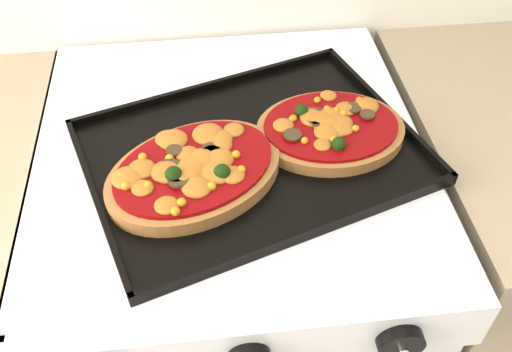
{
  "coord_description": "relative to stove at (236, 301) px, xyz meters",
  "views": [
    {
      "loc": [
        -0.05,
        1.05,
        1.5
      ],
      "look_at": [
        0.02,
        1.61,
        0.92
      ],
      "focal_mm": 40.0,
      "sensor_mm": 36.0,
      "label": 1
    }
  ],
  "objects": [
    {
      "name": "pizza_left",
      "position": [
        -0.05,
        -0.09,
        0.48
      ],
      "size": [
        0.31,
        0.28,
        0.04
      ],
      "primitive_type": null,
      "rotation": [
        0.0,
        0.0,
        0.47
      ],
      "color": "#A96E3A",
      "rests_on": "baking_tray"
    },
    {
      "name": "baking_tray",
      "position": [
        0.03,
        -0.04,
        0.47
      ],
      "size": [
        0.56,
        0.48,
        0.02
      ],
      "primitive_type": "cube",
      "rotation": [
        0.0,
        0.0,
        0.32
      ],
      "color": "black",
      "rests_on": "stove"
    },
    {
      "name": "knob_right",
      "position": [
        0.18,
        -0.33,
        0.4
      ],
      "size": [
        0.06,
        0.02,
        0.06
      ],
      "primitive_type": "cylinder",
      "rotation": [
        1.57,
        0.0,
        0.0
      ],
      "color": "black",
      "rests_on": "control_panel"
    },
    {
      "name": "control_panel",
      "position": [
        0.0,
        -0.31,
        0.4
      ],
      "size": [
        0.6,
        0.02,
        0.09
      ],
      "primitive_type": "cube",
      "color": "silver",
      "rests_on": "stove"
    },
    {
      "name": "stove",
      "position": [
        0.0,
        0.0,
        0.0
      ],
      "size": [
        0.6,
        0.6,
        0.91
      ],
      "primitive_type": "cube",
      "color": "silver",
      "rests_on": "floor"
    },
    {
      "name": "pizza_right",
      "position": [
        0.15,
        -0.02,
        0.48
      ],
      "size": [
        0.23,
        0.18,
        0.03
      ],
      "primitive_type": null,
      "rotation": [
        0.0,
        0.0,
        0.01
      ],
      "color": "#A96E3A",
      "rests_on": "baking_tray"
    }
  ]
}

